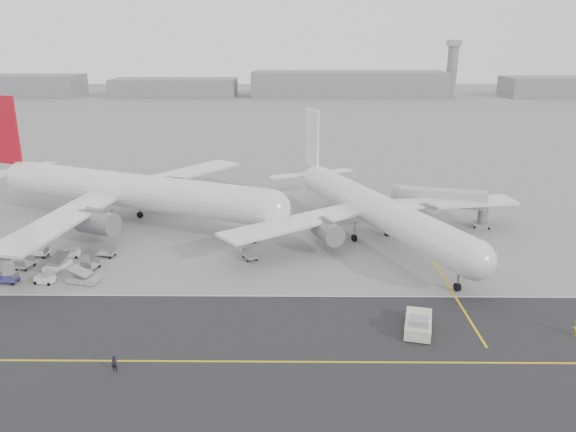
{
  "coord_description": "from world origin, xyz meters",
  "views": [
    {
      "loc": [
        8.45,
        -69.85,
        32.85
      ],
      "look_at": [
        7.68,
        12.0,
        6.66
      ],
      "focal_mm": 35.0,
      "sensor_mm": 36.0,
      "label": 1
    }
  ],
  "objects_px": {
    "airliner_b": "(373,208)",
    "jet_bridge": "(441,199)",
    "airliner_a": "(126,190)",
    "ground_crew_b": "(576,327)",
    "ground_crew_a": "(114,364)",
    "pushback_tug": "(418,324)",
    "control_tower": "(452,67)"
  },
  "relations": [
    {
      "from": "airliner_b",
      "to": "jet_bridge",
      "type": "xyz_separation_m",
      "value": [
        13.44,
        8.44,
        -0.88
      ]
    },
    {
      "from": "airliner_a",
      "to": "airliner_b",
      "type": "xyz_separation_m",
      "value": [
        43.59,
        -7.76,
        -0.86
      ]
    },
    {
      "from": "airliner_a",
      "to": "jet_bridge",
      "type": "bearing_deg",
      "value": -66.89
    },
    {
      "from": "ground_crew_b",
      "to": "ground_crew_a",
      "type": "bearing_deg",
      "value": -7.19
    },
    {
      "from": "pushback_tug",
      "to": "ground_crew_a",
      "type": "xyz_separation_m",
      "value": [
        -32.92,
        -8.54,
        -0.06
      ]
    },
    {
      "from": "airliner_b",
      "to": "ground_crew_a",
      "type": "bearing_deg",
      "value": -151.97
    },
    {
      "from": "airliner_a",
      "to": "airliner_b",
      "type": "relative_size",
      "value": 1.16
    },
    {
      "from": "jet_bridge",
      "to": "pushback_tug",
      "type": "bearing_deg",
      "value": -91.67
    },
    {
      "from": "pushback_tug",
      "to": "ground_crew_a",
      "type": "bearing_deg",
      "value": -151.76
    },
    {
      "from": "airliner_a",
      "to": "ground_crew_a",
      "type": "distance_m",
      "value": 49.44
    },
    {
      "from": "airliner_a",
      "to": "ground_crew_b",
      "type": "height_order",
      "value": "airliner_a"
    },
    {
      "from": "control_tower",
      "to": "airliner_b",
      "type": "height_order",
      "value": "control_tower"
    },
    {
      "from": "ground_crew_b",
      "to": "jet_bridge",
      "type": "bearing_deg",
      "value": -97.93
    },
    {
      "from": "airliner_a",
      "to": "pushback_tug",
      "type": "relative_size",
      "value": 7.43
    },
    {
      "from": "pushback_tug",
      "to": "airliner_b",
      "type": "bearing_deg",
      "value": 105.91
    },
    {
      "from": "ground_crew_a",
      "to": "pushback_tug",
      "type": "bearing_deg",
      "value": 19.43
    },
    {
      "from": "ground_crew_a",
      "to": "ground_crew_b",
      "type": "bearing_deg",
      "value": 13.7
    },
    {
      "from": "jet_bridge",
      "to": "ground_crew_a",
      "type": "distance_m",
      "value": 66.26
    },
    {
      "from": "airliner_a",
      "to": "jet_bridge",
      "type": "height_order",
      "value": "airliner_a"
    },
    {
      "from": "control_tower",
      "to": "airliner_b",
      "type": "bearing_deg",
      "value": -107.69
    },
    {
      "from": "ground_crew_a",
      "to": "ground_crew_b",
      "type": "relative_size",
      "value": 0.94
    },
    {
      "from": "airliner_b",
      "to": "pushback_tug",
      "type": "distance_m",
      "value": 31.74
    },
    {
      "from": "airliner_b",
      "to": "ground_crew_a",
      "type": "distance_m",
      "value": 51.19
    },
    {
      "from": "control_tower",
      "to": "ground_crew_b",
      "type": "distance_m",
      "value": 283.63
    },
    {
      "from": "airliner_b",
      "to": "ground_crew_b",
      "type": "height_order",
      "value": "airliner_b"
    },
    {
      "from": "airliner_b",
      "to": "ground_crew_a",
      "type": "relative_size",
      "value": 29.38
    },
    {
      "from": "airliner_b",
      "to": "ground_crew_b",
      "type": "relative_size",
      "value": 27.49
    },
    {
      "from": "jet_bridge",
      "to": "ground_crew_b",
      "type": "relative_size",
      "value": 9.32
    },
    {
      "from": "airliner_b",
      "to": "ground_crew_b",
      "type": "bearing_deg",
      "value": -82.59
    },
    {
      "from": "airliner_a",
      "to": "control_tower",
      "type": "bearing_deg",
      "value": -4.73
    },
    {
      "from": "airliner_a",
      "to": "ground_crew_b",
      "type": "relative_size",
      "value": 31.94
    },
    {
      "from": "jet_bridge",
      "to": "ground_crew_a",
      "type": "relative_size",
      "value": 9.96
    }
  ]
}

